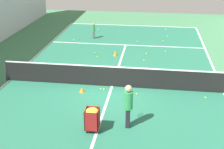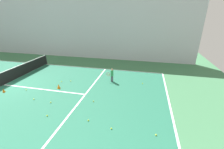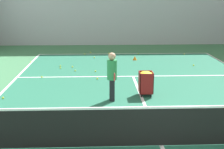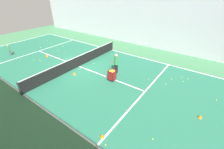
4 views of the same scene
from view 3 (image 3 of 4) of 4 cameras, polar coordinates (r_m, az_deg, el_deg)
The scene contains 29 objects.
ground_plane at distance 7.62m, azimuth 9.03°, elevation -12.79°, with size 33.95×33.95×0.00m, color #3D754C.
court_playing_area at distance 7.62m, azimuth 9.03°, elevation -12.78°, with size 9.99×23.25×0.00m.
line_baseline_far at distance 18.63m, azimuth 2.16°, elevation 3.81°, with size 9.99×0.10×0.00m, color white.
line_service_far at distance 13.55m, azimuth 3.85°, elevation -0.32°, with size 9.99×0.10×0.00m, color white.
line_centre_service at distance 7.62m, azimuth 9.03°, elevation -12.75°, with size 0.10×12.79×0.00m, color white.
tennis_net at distance 7.40m, azimuth 9.19°, elevation -9.25°, with size 10.29×0.10×0.99m.
coach_at_net at distance 10.24m, azimuth 0.01°, elevation 0.20°, with size 0.34×0.65×1.63m.
ball_cart at distance 10.88m, azimuth 6.23°, elevation -0.85°, with size 0.47×0.49×0.87m.
training_cone_1 at distance 16.88m, azimuth 4.20°, elevation 3.03°, with size 0.22×0.22×0.22m, color orange.
training_cone_3 at distance 8.55m, azimuth 16.34°, elevation -9.29°, with size 0.23×0.23×0.21m, color orange.
tennis_ball_0 at distance 8.07m, azimuth 11.64°, elevation -11.01°, with size 0.07×0.07×0.07m, color yellow.
tennis_ball_1 at distance 15.53m, azimuth -9.43°, elevation 1.57°, with size 0.07×0.07×0.07m, color yellow.
tennis_ball_3 at distance 18.84m, azimuth 13.10°, elevation 3.66°, with size 0.07×0.07×0.07m, color yellow.
tennis_ball_4 at distance 15.10m, azimuth -9.44°, elevation 1.19°, with size 0.07×0.07×0.07m, color yellow.
tennis_ball_7 at distance 13.05m, azimuth -2.69°, elevation -0.74°, with size 0.07×0.07×0.07m, color yellow.
tennis_ball_8 at distance 18.65m, azimuth -0.56°, elevation 3.93°, with size 0.07×0.07×0.07m, color yellow.
tennis_ball_9 at distance 8.11m, azimuth -0.38°, elevation -10.54°, with size 0.07×0.07×0.07m, color yellow.
tennis_ball_12 at distance 15.25m, azimuth -7.25°, elevation 1.41°, with size 0.07×0.07×0.07m, color yellow.
tennis_ball_13 at distance 8.05m, azimuth 10.55°, elevation -11.00°, with size 0.07×0.07×0.07m, color yellow.
tennis_ball_14 at distance 14.48m, azimuth -6.75°, elevation 0.72°, with size 0.07×0.07×0.07m, color yellow.
tennis_ball_16 at distance 18.92m, azimuth -3.94°, elevation 4.05°, with size 0.07×0.07×0.07m, color yellow.
tennis_ball_17 at distance 18.56m, azimuth 4.84°, elevation 3.83°, with size 0.07×0.07×0.07m, color yellow.
tennis_ball_18 at distance 13.62m, azimuth -12.72°, elevation -0.43°, with size 0.07×0.07×0.07m, color yellow.
tennis_ball_19 at distance 17.36m, azimuth -3.25°, elevation 3.11°, with size 0.07×0.07×0.07m, color yellow.
tennis_ball_22 at distance 18.44m, azimuth -4.99°, elevation 3.76°, with size 0.07×0.07×0.07m, color yellow.
tennis_ball_28 at distance 15.98m, azimuth 14.68°, elevation 1.65°, with size 0.07×0.07×0.07m, color yellow.
tennis_ball_29 at distance 16.72m, azimuth -14.61°, elevation 2.21°, with size 0.07×0.07×0.07m, color yellow.
tennis_ball_30 at distance 11.28m, azimuth -19.31°, elevation -4.04°, with size 0.07×0.07×0.07m, color yellow.
tennis_ball_34 at distance 14.29m, azimuth -3.05°, elevation 0.61°, with size 0.07×0.07×0.07m, color yellow.
Camera 3 is at (-1.43, -6.63, 3.48)m, focal length 50.00 mm.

